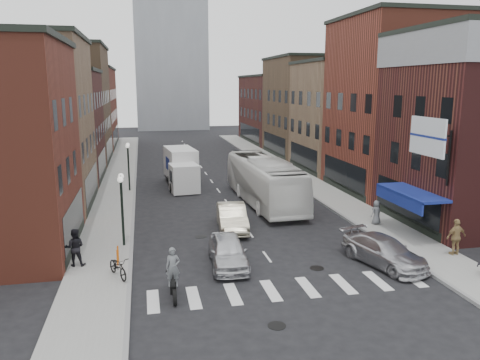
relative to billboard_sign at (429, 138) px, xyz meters
name	(u,v)px	position (x,y,z in m)	size (l,w,h in m)	color
ground	(272,264)	(-8.59, -0.50, -6.13)	(160.00, 160.00, 0.00)	black
sidewalk_left	(118,182)	(-17.09, 21.50, -6.06)	(3.00, 74.00, 0.15)	gray
sidewalk_right	(295,175)	(-0.09, 21.50, -6.06)	(3.00, 74.00, 0.15)	gray
curb_left	(135,182)	(-15.59, 21.50, -6.13)	(0.20, 74.00, 0.16)	gray
curb_right	(280,176)	(-1.59, 21.50, -6.13)	(0.20, 74.00, 0.16)	gray
crosswalk_stripes	(290,289)	(-8.59, -3.50, -6.13)	(12.00, 2.20, 0.01)	silver
bldg_left_mid_a	(13,124)	(-23.58, 13.50, 0.02)	(10.30, 10.20, 12.30)	#846449
bldg_left_mid_b	(43,126)	(-23.58, 23.50, -0.98)	(10.30, 10.20, 10.30)	#401717
bldg_left_far_a	(62,105)	(-23.58, 34.50, 0.52)	(10.30, 12.20, 13.30)	brown
bldg_left_far_b	(78,108)	(-23.58, 48.50, -0.48)	(10.30, 16.20, 11.30)	maroon
bldg_right_mid_a	(403,106)	(6.41, 13.50, 1.02)	(10.30, 10.20, 14.30)	maroon
bldg_right_mid_b	(350,116)	(6.41, 23.50, -0.48)	(10.30, 10.20, 11.30)	#846449
bldg_right_far_a	(313,107)	(6.41, 34.50, 0.02)	(10.30, 12.20, 12.30)	brown
bldg_right_far_b	(280,109)	(6.41, 48.50, -0.98)	(10.30, 16.20, 10.30)	#401717
awning_blue	(409,194)	(0.34, 2.00, -3.50)	(1.80, 5.00, 0.78)	navy
billboard_sign	(429,138)	(0.00, 0.00, 0.00)	(1.52, 3.00, 3.70)	black
distant_tower	(168,2)	(-8.59, 77.50, 18.87)	(14.00, 14.00, 50.00)	#9399A0
streetlamp_near	(122,197)	(-15.99, 3.50, -3.22)	(0.32, 1.22, 4.11)	black
streetlamp_far	(128,158)	(-15.99, 17.50, -3.22)	(0.32, 1.22, 4.11)	black
bike_rack	(118,256)	(-16.19, 0.80, -5.58)	(0.08, 0.68, 0.80)	#D8590C
box_truck	(182,169)	(-11.50, 18.74, -4.51)	(2.81, 7.75, 3.29)	silver
motorcycle_rider	(173,275)	(-13.71, -3.33, -5.09)	(0.64, 2.19, 2.23)	black
transit_bus	(264,181)	(-5.88, 11.55, -4.40)	(2.91, 12.46, 3.47)	white
sedan_left_near	(228,251)	(-10.81, -0.26, -5.38)	(1.79, 4.45, 1.51)	silver
sedan_left_far	(232,217)	(-9.51, 5.50, -5.34)	(1.68, 4.81, 1.58)	beige
curb_car	(384,251)	(-3.17, -1.75, -5.42)	(1.99, 4.90, 1.42)	#B9B9BE
parked_bicycle	(118,267)	(-16.09, -0.95, -5.49)	(0.66, 1.88, 0.99)	black
ped_left_solo	(75,247)	(-18.19, 0.91, -5.05)	(0.91, 0.53, 1.88)	black
ped_right_b	(456,237)	(1.01, -1.55, -5.02)	(1.13, 0.57, 1.93)	#967B4C
ped_right_c	(376,212)	(-0.39, 4.31, -5.21)	(0.76, 0.49, 1.55)	slate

